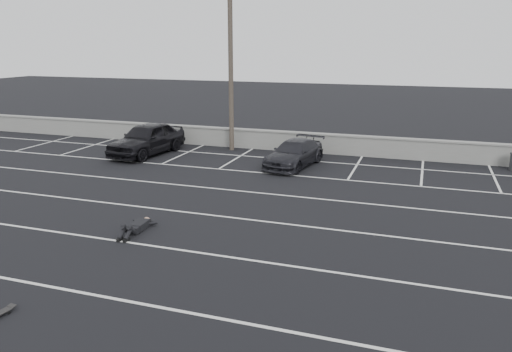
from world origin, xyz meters
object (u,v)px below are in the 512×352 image
at_px(car_left, 147,139).
at_px(car_right, 294,153).
at_px(utility_pole, 231,60).
at_px(person, 140,222).

distance_m(car_left, car_right, 7.96).
bearing_deg(utility_pole, car_left, -146.64).
distance_m(car_right, person, 9.96).
xyz_separation_m(utility_pole, person, (1.66, -12.10, -4.61)).
xyz_separation_m(car_right, utility_pole, (-4.17, 2.48, 4.22)).
relative_size(car_left, utility_pole, 0.51).
bearing_deg(car_right, person, -94.90).
xyz_separation_m(car_right, person, (-2.51, -9.63, -0.39)).
bearing_deg(utility_pole, car_right, -30.70).
distance_m(car_left, utility_pole, 6.04).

